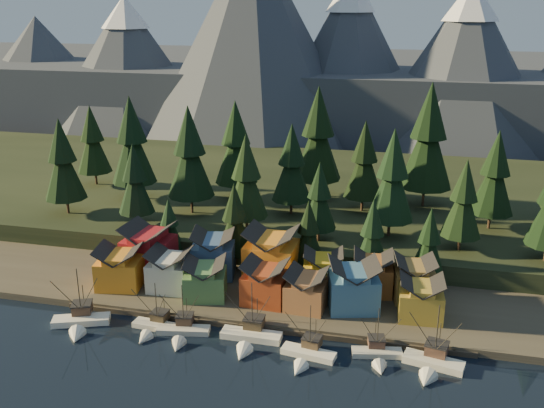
% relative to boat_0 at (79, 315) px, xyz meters
% --- Properties ---
extents(ground, '(500.00, 500.00, 0.00)m').
position_rel_boat_0_xyz_m(ground, '(33.98, -8.48, -2.37)').
color(ground, black).
rests_on(ground, ground).
extents(shore_strip, '(400.00, 50.00, 1.50)m').
position_rel_boat_0_xyz_m(shore_strip, '(33.98, 31.52, -1.62)').
color(shore_strip, '#3B352B').
rests_on(shore_strip, ground).
extents(hillside, '(420.00, 100.00, 6.00)m').
position_rel_boat_0_xyz_m(hillside, '(33.98, 81.52, 0.63)').
color(hillside, black).
rests_on(hillside, ground).
extents(dock, '(80.00, 4.00, 1.00)m').
position_rel_boat_0_xyz_m(dock, '(33.98, 8.02, -1.87)').
color(dock, '#41392E').
rests_on(dock, ground).
extents(mountain_ridge, '(560.00, 190.00, 90.00)m').
position_rel_boat_0_xyz_m(mountain_ridge, '(29.78, 205.11, 23.68)').
color(mountain_ridge, '#444A58').
rests_on(mountain_ridge, ground).
extents(boat_0, '(11.63, 12.13, 12.66)m').
position_rel_boat_0_xyz_m(boat_0, '(0.00, 0.00, 0.00)').
color(boat_0, white).
rests_on(boat_0, ground).
extents(boat_1, '(9.56, 10.28, 10.39)m').
position_rel_boat_0_xyz_m(boat_1, '(14.48, 1.77, -0.45)').
color(boat_1, beige).
rests_on(boat_1, ground).
extents(boat_2, '(10.62, 11.28, 10.76)m').
position_rel_boat_0_xyz_m(boat_2, '(20.46, 1.30, -0.44)').
color(boat_2, beige).
rests_on(boat_2, ground).
extents(boat_3, '(11.65, 12.69, 12.40)m').
position_rel_boat_0_xyz_m(boat_3, '(33.37, 2.15, -0.12)').
color(boat_3, white).
rests_on(boat_3, ground).
extents(boat_4, '(10.31, 10.95, 10.84)m').
position_rel_boat_0_xyz_m(boat_4, '(44.63, -0.97, -0.39)').
color(boat_4, white).
rests_on(boat_4, ground).
extents(boat_5, '(9.47, 10.02, 10.13)m').
position_rel_boat_0_xyz_m(boat_5, '(56.81, 2.09, -0.49)').
color(boat_5, beige).
rests_on(boat_5, ground).
extents(boat_6, '(11.03, 11.60, 12.61)m').
position_rel_boat_0_xyz_m(boat_6, '(66.09, 1.06, 0.05)').
color(boat_6, silver).
rests_on(boat_6, ground).
extents(house_front_0, '(10.32, 9.91, 9.07)m').
position_rel_boat_0_xyz_m(house_front_0, '(1.17, 15.12, 3.89)').
color(house_front_0, orange).
rests_on(house_front_0, shore_strip).
extents(house_front_1, '(8.77, 8.44, 8.84)m').
position_rel_boat_0_xyz_m(house_front_1, '(12.08, 16.48, 3.77)').
color(house_front_1, beige).
rests_on(house_front_1, shore_strip).
extents(house_front_2, '(9.98, 10.03, 8.15)m').
position_rel_boat_0_xyz_m(house_front_2, '(20.52, 14.76, 3.41)').
color(house_front_2, '#4D7C43').
rests_on(house_front_2, shore_strip).
extents(house_front_3, '(9.03, 8.64, 8.79)m').
position_rel_boat_0_xyz_m(house_front_3, '(33.09, 15.45, 3.74)').
color(house_front_3, '#A53B19').
rests_on(house_front_3, shore_strip).
extents(house_front_4, '(8.30, 8.87, 7.94)m').
position_rel_boat_0_xyz_m(house_front_4, '(41.66, 15.01, 3.30)').
color(house_front_4, '#A16439').
rests_on(house_front_4, shore_strip).
extents(house_front_5, '(11.47, 10.84, 10.06)m').
position_rel_boat_0_xyz_m(house_front_5, '(50.74, 16.81, 4.41)').
color(house_front_5, '#3B698D').
rests_on(house_front_5, shore_strip).
extents(house_front_6, '(8.80, 8.37, 8.30)m').
position_rel_boat_0_xyz_m(house_front_6, '(63.78, 16.11, 3.49)').
color(house_front_6, gold).
rests_on(house_front_6, shore_strip).
extents(house_back_0, '(10.86, 10.48, 11.11)m').
position_rel_boat_0_xyz_m(house_back_0, '(4.10, 23.68, 4.96)').
color(house_back_0, maroon).
rests_on(house_back_0, shore_strip).
extents(house_back_1, '(10.69, 10.78, 10.25)m').
position_rel_boat_0_xyz_m(house_back_1, '(18.79, 25.39, 4.51)').
color(house_back_1, '#375583').
rests_on(house_back_1, shore_strip).
extents(house_back_2, '(11.20, 10.33, 11.59)m').
position_rel_boat_0_xyz_m(house_back_2, '(31.70, 26.56, 5.21)').
color(house_back_2, orange).
rests_on(house_back_2, shore_strip).
extents(house_back_3, '(9.23, 8.46, 8.43)m').
position_rel_boat_0_xyz_m(house_back_3, '(43.53, 24.37, 3.56)').
color(house_back_3, gold).
rests_on(house_back_3, shore_strip).
extents(house_back_4, '(8.79, 8.50, 8.82)m').
position_rel_boat_0_xyz_m(house_back_4, '(53.96, 24.72, 3.76)').
color(house_back_4, '#A45E2A').
rests_on(house_back_4, shore_strip).
extents(house_back_5, '(9.18, 9.27, 9.03)m').
position_rel_boat_0_xyz_m(house_back_5, '(62.38, 23.67, 3.87)').
color(house_back_5, olive).
rests_on(house_back_5, shore_strip).
extents(tree_hill_0, '(10.98, 10.98, 25.59)m').
position_rel_boat_0_xyz_m(tree_hill_0, '(-28.02, 43.52, 17.61)').
color(tree_hill_0, '#332319').
rests_on(tree_hill_0, hillside).
extents(tree_hill_1, '(12.60, 12.60, 29.35)m').
position_rel_boat_0_xyz_m(tree_hill_1, '(-16.02, 59.52, 19.68)').
color(tree_hill_1, '#332319').
rests_on(tree_hill_1, hillside).
extents(tree_hill_2, '(9.03, 9.03, 21.05)m').
position_rel_boat_0_xyz_m(tree_hill_2, '(-6.02, 39.52, 15.13)').
color(tree_hill_2, '#332319').
rests_on(tree_hill_2, hillside).
extents(tree_hill_3, '(12.36, 12.36, 28.79)m').
position_rel_boat_0_xyz_m(tree_hill_3, '(3.98, 51.52, 19.37)').
color(tree_hill_3, '#332319').
rests_on(tree_hill_3, hillside).
extents(tree_hill_4, '(12.05, 12.05, 28.07)m').
position_rel_boat_0_xyz_m(tree_hill_4, '(11.98, 66.52, 18.97)').
color(tree_hill_4, '#332319').
rests_on(tree_hill_4, hillside).
extents(tree_hill_5, '(10.47, 10.47, 24.38)m').
position_rel_boat_0_xyz_m(tree_hill_5, '(21.98, 41.52, 16.95)').
color(tree_hill_5, '#332319').
rests_on(tree_hill_5, hillside).
extents(tree_hill_6, '(10.45, 10.45, 24.35)m').
position_rel_boat_0_xyz_m(tree_hill_6, '(29.98, 56.52, 16.94)').
color(tree_hill_6, '#332319').
rests_on(tree_hill_6, hillside).
extents(tree_hill_7, '(8.30, 8.30, 19.32)m').
position_rel_boat_0_xyz_m(tree_hill_7, '(39.98, 39.52, 14.18)').
color(tree_hill_7, '#332319').
rests_on(tree_hill_7, hillside).
extents(tree_hill_8, '(10.58, 10.58, 24.66)m').
position_rel_boat_0_xyz_m(tree_hill_8, '(47.98, 63.52, 17.10)').
color(tree_hill_8, '#332319').
rests_on(tree_hill_8, hillside).
extents(tree_hill_9, '(11.34, 11.34, 26.41)m').
position_rel_boat_0_xyz_m(tree_hill_9, '(55.98, 46.52, 18.06)').
color(tree_hill_9, '#332319').
rests_on(tree_hill_9, hillside).
extents(tree_hill_10, '(14.62, 14.62, 34.06)m').
position_rel_boat_0_xyz_m(tree_hill_10, '(63.98, 71.52, 22.25)').
color(tree_hill_10, '#332319').
rests_on(tree_hill_10, hillside).
extents(tree_hill_11, '(9.15, 9.15, 21.32)m').
position_rel_boat_0_xyz_m(tree_hill_11, '(71.98, 41.52, 15.28)').
color(tree_hill_11, '#332319').
rests_on(tree_hill_11, hillside).
extents(tree_hill_12, '(10.67, 10.67, 24.85)m').
position_rel_boat_0_xyz_m(tree_hill_12, '(79.98, 57.52, 17.21)').
color(tree_hill_12, '#332319').
rests_on(tree_hill_12, hillside).
extents(tree_hill_15, '(13.66, 13.66, 31.82)m').
position_rel_boat_0_xyz_m(tree_hill_15, '(33.98, 73.52, 21.02)').
color(tree_hill_15, '#332319').
rests_on(tree_hill_15, hillside).
extents(tree_hill_16, '(10.50, 10.50, 24.46)m').
position_rel_boat_0_xyz_m(tree_hill_16, '(-34.02, 69.52, 17.00)').
color(tree_hill_16, '#332319').
rests_on(tree_hill_16, hillside).
extents(tree_shore_0, '(6.44, 6.44, 15.01)m').
position_rel_boat_0_xyz_m(tree_shore_0, '(5.98, 31.52, 7.32)').
color(tree_shore_0, '#332319').
rests_on(tree_shore_0, shore_strip).
extents(tree_shore_1, '(8.51, 8.51, 19.82)m').
position_rel_boat_0_xyz_m(tree_shore_1, '(21.98, 31.52, 9.95)').
color(tree_shore_1, '#332319').
rests_on(tree_shore_1, shore_strip).
extents(tree_shore_2, '(7.37, 7.37, 17.16)m').
position_rel_boat_0_xyz_m(tree_shore_2, '(38.98, 31.52, 8.50)').
color(tree_shore_2, '#332319').
rests_on(tree_shore_2, shore_strip).
extents(tree_shore_3, '(7.88, 7.88, 18.36)m').
position_rel_boat_0_xyz_m(tree_shore_3, '(52.98, 31.52, 9.16)').
color(tree_shore_3, '#332319').
rests_on(tree_shore_3, shore_strip).
extents(tree_shore_4, '(7.47, 7.47, 17.41)m').
position_rel_boat_0_xyz_m(tree_shore_4, '(64.98, 31.52, 8.64)').
color(tree_shore_4, '#332319').
rests_on(tree_shore_4, shore_strip).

